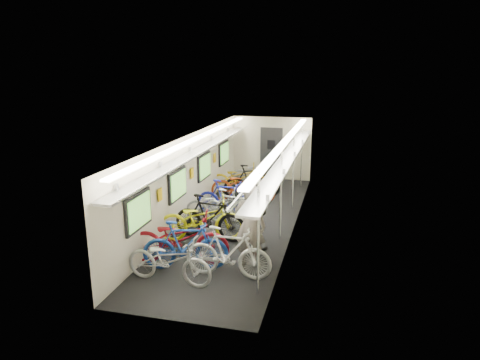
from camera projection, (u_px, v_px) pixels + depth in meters
The scene contains 18 objects.
train_car_shell at pixel (235, 158), 12.34m from camera, with size 10.00×10.00×10.00m.
bicycle_0 at pixel (169, 260), 8.49m from camera, with size 0.65×1.85×0.97m, color #B3B3B8.
bicycle_1 at pixel (185, 245), 9.04m from camera, with size 0.52×1.83×1.10m, color #1A429F.
bicycle_2 at pixel (179, 239), 9.31m from camera, with size 0.77×2.20×1.16m, color maroon.
bicycle_3 at pixel (210, 218), 10.63m from camera, with size 0.54×1.93×1.16m, color black.
bicycle_4 at pixel (201, 219), 10.59m from camera, with size 0.74×2.11×1.11m, color yellow.
bicycle_5 at pixel (231, 208), 11.64m from camera, with size 0.47×1.67×1.00m, color silver.
bicycle_6 at pixel (217, 205), 11.95m from camera, with size 0.62×1.78×0.93m, color #A09FA3.
bicycle_7 at pixel (226, 198), 12.36m from camera, with size 0.51×1.79×1.08m, color #1B23A2.
bicycle_8 at pixel (243, 185), 13.65m from camera, with size 0.73×2.09×1.10m, color #92330F.
bicycle_9 at pixel (253, 181), 14.01m from camera, with size 0.54×1.93×1.16m, color black.
bicycle_10 at pixel (239, 178), 14.73m from camera, with size 0.67×1.94×1.02m, color gold.
bicycle_11 at pixel (228, 253), 8.70m from camera, with size 0.51×1.81×1.09m, color silver.
bicycle_12 at pixel (257, 177), 15.18m from camera, with size 0.60×1.71×0.90m, color slate.
bicycle_14 at pixel (258, 173), 15.40m from camera, with size 0.69×1.98×1.04m, color slate.
passenger_near at pixel (250, 226), 9.10m from camera, with size 0.68×0.45×1.86m, color gray.
passenger_mid at pixel (252, 216), 10.03m from camera, with size 0.81×0.63×1.66m, color black.
backpack at pixel (259, 200), 9.67m from camera, with size 0.26×0.14×0.38m, color #B41219.
Camera 1 is at (2.67, -11.00, 4.18)m, focal length 32.00 mm.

